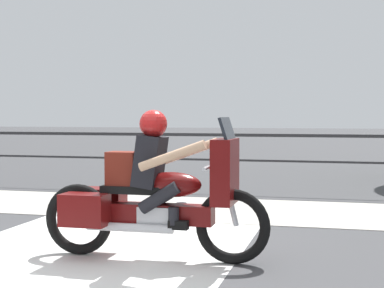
% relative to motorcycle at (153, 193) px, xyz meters
% --- Properties ---
extents(ground_plane, '(120.00, 120.00, 0.00)m').
position_rel_motorcycle_xyz_m(ground_plane, '(-0.23, -0.07, -0.70)').
color(ground_plane, '#424244').
extents(sidewalk_band, '(44.00, 2.40, 0.01)m').
position_rel_motorcycle_xyz_m(sidewalk_band, '(-0.23, 3.33, -0.69)').
color(sidewalk_band, '#B7B2A8').
rests_on(sidewalk_band, ground).
extents(crosswalk_band, '(3.22, 6.00, 0.01)m').
position_rel_motorcycle_xyz_m(crosswalk_band, '(-0.75, -0.27, -0.69)').
color(crosswalk_band, silver).
rests_on(crosswalk_band, ground).
extents(fence_railing, '(36.00, 0.05, 1.15)m').
position_rel_motorcycle_xyz_m(fence_railing, '(-0.23, 5.38, 0.21)').
color(fence_railing, '#232326').
rests_on(fence_railing, ground).
extents(motorcycle, '(2.45, 0.76, 1.56)m').
position_rel_motorcycle_xyz_m(motorcycle, '(0.00, 0.00, 0.00)').
color(motorcycle, black).
rests_on(motorcycle, ground).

